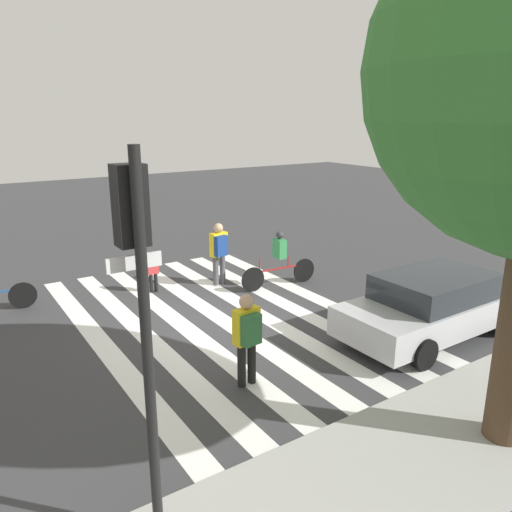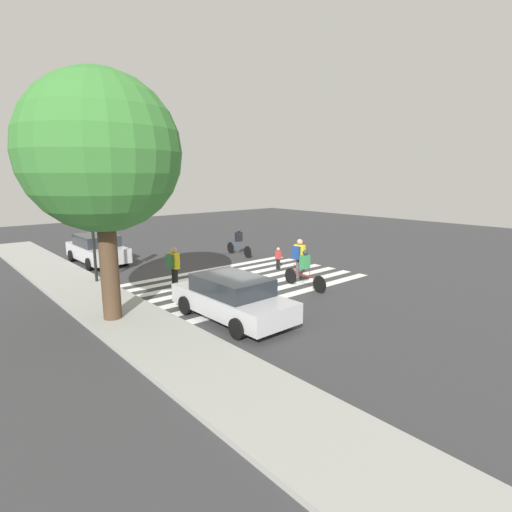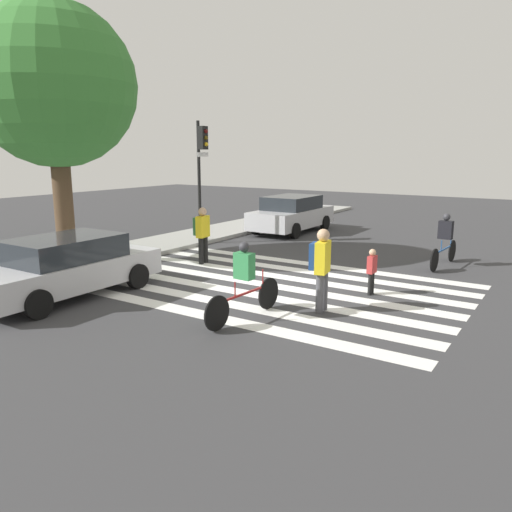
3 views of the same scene
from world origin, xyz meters
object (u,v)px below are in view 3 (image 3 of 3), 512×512
at_px(cyclist_near_curb, 244,279).
at_px(car_parked_far_curb, 66,266).
at_px(traffic_light, 201,159).
at_px(pedestrian_adult_blue_shirt, 321,263).
at_px(pedestrian_child_with_backpack, 202,231).
at_px(car_parked_silver_sedan, 292,214).
at_px(cyclist_mid_street, 445,238).
at_px(street_tree, 54,86).
at_px(pedestrian_adult_tall_backpack, 372,269).

distance_m(cyclist_near_curb, car_parked_far_curb, 4.67).
xyz_separation_m(traffic_light, pedestrian_adult_blue_shirt, (-5.07, -7.38, -2.12)).
xyz_separation_m(pedestrian_child_with_backpack, car_parked_silver_sedan, (7.02, 0.69, -0.24)).
relative_size(cyclist_mid_street, car_parked_far_curb, 0.54).
relative_size(street_tree, pedestrian_adult_tall_backpack, 6.81).
xyz_separation_m(street_tree, pedestrian_child_with_backpack, (2.31, -3.57, -4.30)).
bearing_deg(car_parked_silver_sedan, car_parked_far_curb, -178.97).
distance_m(cyclist_mid_street, car_parked_silver_sedan, 7.90).
distance_m(car_parked_far_curb, car_parked_silver_sedan, 11.65).
xyz_separation_m(car_parked_far_curb, car_parked_silver_sedan, (11.65, 0.23, 0.05)).
bearing_deg(cyclist_mid_street, cyclist_near_curb, 166.22).
relative_size(pedestrian_adult_tall_backpack, pedestrian_child_with_backpack, 0.65).
height_order(street_tree, car_parked_silver_sedan, street_tree).
height_order(traffic_light, pedestrian_child_with_backpack, traffic_light).
height_order(street_tree, cyclist_mid_street, street_tree).
bearing_deg(pedestrian_child_with_backpack, traffic_light, -148.39).
distance_m(cyclist_mid_street, car_parked_far_curb, 10.82).
bearing_deg(cyclist_near_curb, pedestrian_adult_tall_backpack, -22.27).
height_order(pedestrian_adult_tall_backpack, cyclist_near_curb, cyclist_near_curb).
height_order(traffic_light, car_parked_far_curb, traffic_light).
bearing_deg(car_parked_far_curb, cyclist_near_curb, -78.95).
bearing_deg(pedestrian_adult_blue_shirt, cyclist_mid_street, 158.05).
bearing_deg(pedestrian_adult_blue_shirt, pedestrian_child_with_backpack, -124.42).
xyz_separation_m(cyclist_near_curb, car_parked_silver_sedan, (10.73, 4.81, -0.07)).
bearing_deg(traffic_light, pedestrian_adult_tall_backpack, -112.22).
bearing_deg(pedestrian_child_with_backpack, car_parked_far_curb, -12.58).
xyz_separation_m(pedestrian_adult_tall_backpack, car_parked_far_curb, (-4.14, 6.16, 0.10)).
relative_size(pedestrian_adult_blue_shirt, car_parked_silver_sedan, 0.40).
bearing_deg(pedestrian_child_with_backpack, cyclist_near_curb, 41.08).
relative_size(street_tree, cyclist_near_curb, 3.17).
bearing_deg(pedestrian_adult_tall_backpack, car_parked_silver_sedan, 42.70).
distance_m(traffic_light, car_parked_silver_sedan, 5.14).
bearing_deg(pedestrian_adult_blue_shirt, car_parked_far_curb, -78.23).
bearing_deg(pedestrian_child_with_backpack, pedestrian_adult_tall_backpack, 78.12).
distance_m(street_tree, pedestrian_child_with_backpack, 6.05).
bearing_deg(traffic_light, street_tree, 164.45).
relative_size(street_tree, cyclist_mid_street, 3.14).
xyz_separation_m(traffic_light, car_parked_silver_sedan, (4.30, -1.48, -2.40)).
distance_m(pedestrian_adult_tall_backpack, pedestrian_child_with_backpack, 5.73).
height_order(pedestrian_child_with_backpack, cyclist_near_curb, pedestrian_child_with_backpack).
distance_m(pedestrian_adult_tall_backpack, car_parked_far_curb, 7.42).
bearing_deg(cyclist_mid_street, pedestrian_child_with_backpack, 123.47).
bearing_deg(traffic_light, pedestrian_child_with_backpack, -141.46).
xyz_separation_m(traffic_light, street_tree, (-5.03, 1.40, 2.14)).
relative_size(pedestrian_adult_tall_backpack, cyclist_near_curb, 0.47).
xyz_separation_m(pedestrian_adult_tall_backpack, cyclist_mid_street, (4.17, -0.77, 0.22)).
bearing_deg(pedestrian_child_with_backpack, cyclist_mid_street, 112.65).
xyz_separation_m(cyclist_near_curb, car_parked_far_curb, (-0.92, 4.58, -0.12)).
relative_size(cyclist_mid_street, car_parked_silver_sedan, 0.54).
distance_m(pedestrian_child_with_backpack, car_parked_silver_sedan, 7.06).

